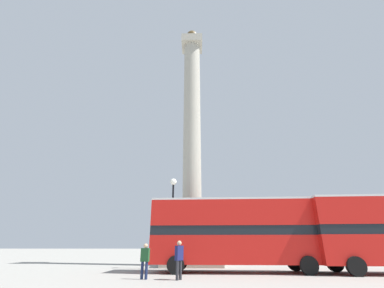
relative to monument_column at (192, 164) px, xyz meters
name	(u,v)px	position (x,y,z in m)	size (l,w,h in m)	color
ground_plane	(192,266)	(0.00, 0.00, -8.50)	(200.00, 200.00, 0.00)	gray
monument_column	(192,164)	(0.00, 0.00, 0.00)	(4.77, 4.77, 24.39)	#A39E8E
bus_b	(237,231)	(2.96, -5.49, -6.11)	(10.77, 3.04, 4.33)	red
equestrian_statue	(298,245)	(10.09, 3.79, -6.95)	(4.29, 3.80, 5.72)	#A39E8E
street_lamp	(173,210)	(-1.40, -3.04, -4.48)	(0.50, 0.50, 6.41)	black
pedestrian_near_lamp	(179,257)	(-0.47, -8.98, -7.50)	(0.42, 0.49, 1.77)	#28282D
pedestrian_by_plinth	(145,259)	(-2.20, -8.77, -7.61)	(0.46, 0.28, 1.63)	#192347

